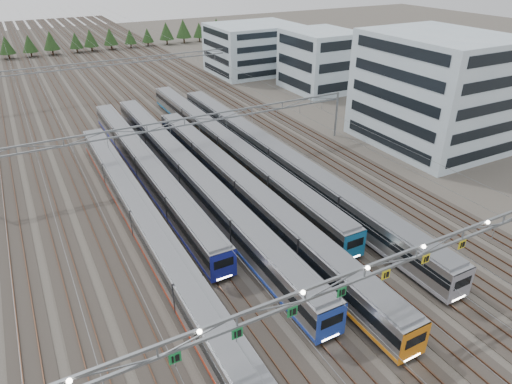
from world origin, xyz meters
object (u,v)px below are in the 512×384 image
train_d (245,191)px  depot_bldg_mid (320,60)px  gantry_mid (185,128)px  depot_bldg_south (434,91)px  train_e (226,145)px  gantry_near (365,275)px  train_b (146,166)px  depot_bldg_north (254,48)px  train_c (190,174)px  train_a (144,221)px  gantry_far (114,66)px  train_f (277,158)px

train_d → depot_bldg_mid: 58.88m
gantry_mid → depot_bldg_south: 41.13m
train_e → gantry_near: 41.34m
train_b → train_d: bearing=-56.6°
train_b → depot_bldg_south: (46.55, -8.75, 6.95)m
gantry_near → depot_bldg_north: (38.03, 89.51, -0.89)m
train_e → gantry_mid: (-6.75, -0.36, 4.24)m
train_e → gantry_near: size_ratio=1.13×
gantry_mid → depot_bldg_mid: depot_bldg_mid is taller
depot_bldg_mid → train_c: bearing=-143.5°
depot_bldg_north → train_c: bearing=-125.5°
train_d → gantry_near: bearing=-95.2°
train_a → gantry_near: 27.20m
train_e → gantry_mid: bearing=-177.0°
train_a → depot_bldg_mid: size_ratio=3.59×
gantry_far → depot_bldg_south: size_ratio=2.56×
train_e → depot_bldg_north: 58.27m
train_a → gantry_mid: 19.87m
gantry_mid → train_f: bearing=-35.0°
train_d → train_e: 15.94m
gantry_near → gantry_far: gantry_near is taller
train_b → depot_bldg_south: 47.87m
train_f → depot_bldg_south: depot_bldg_south is taller
train_a → train_e: train_a is taller
gantry_near → depot_bldg_south: bearing=37.1°
train_b → train_c: train_c is taller
train_a → depot_bldg_north: bearing=53.0°
train_b → train_f: size_ratio=0.80×
depot_bldg_south → train_c: bearing=175.8°
train_c → gantry_far: 52.15m
train_e → depot_bldg_mid: bearing=35.8°
train_d → gantry_far: gantry_far is taller
train_e → train_f: (4.50, -8.25, 0.05)m
train_a → train_f: bearing=19.4°
train_c → depot_bldg_mid: bearing=36.5°
train_c → train_e: (9.00, 7.30, -0.07)m
train_a → train_c: (9.00, 8.88, 0.07)m
gantry_near → gantry_far: (0.05, 85.12, -0.70)m
gantry_mid → depot_bldg_north: depot_bldg_north is taller
depot_bldg_north → train_d: bearing=-119.1°
depot_bldg_mid → depot_bldg_north: depot_bldg_mid is taller
train_d → depot_bldg_south: depot_bldg_south is taller
train_b → train_c: (4.50, -5.67, 0.09)m
train_a → depot_bldg_mid: 69.55m
train_c → gantry_near: 33.61m
gantry_far → depot_bldg_mid: size_ratio=3.52×
train_b → depot_bldg_south: bearing=-10.7°
gantry_mid → depot_bldg_mid: (43.47, 26.87, 0.31)m
gantry_near → gantry_far: bearing=90.0°
train_e → depot_bldg_mid: size_ratio=3.97×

